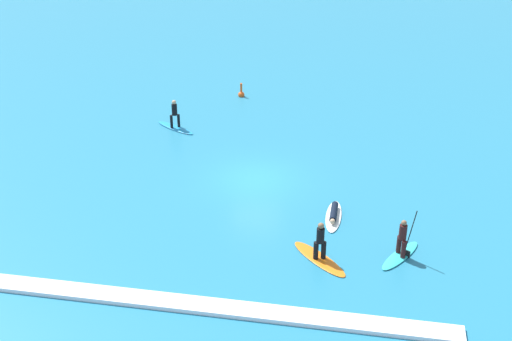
{
  "coord_description": "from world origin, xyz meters",
  "views": [
    {
      "loc": [
        5.4,
        -30.4,
        16.51
      ],
      "look_at": [
        0.0,
        0.0,
        0.5
      ],
      "focal_mm": 47.94,
      "sensor_mm": 36.0,
      "label": 1
    }
  ],
  "objects": [
    {
      "name": "ground_plane",
      "position": [
        0.0,
        0.0,
        0.0
      ],
      "size": [
        120.0,
        120.0,
        0.0
      ],
      "primitive_type": "plane",
      "color": "teal",
      "rests_on": "ground"
    },
    {
      "name": "surfer_on_white_board",
      "position": [
        4.2,
        -3.06,
        0.14
      ],
      "size": [
        0.72,
        2.86,
        0.4
      ],
      "rotation": [
        0.0,
        0.0,
        4.71
      ],
      "color": "white",
      "rests_on": "ground_plane"
    },
    {
      "name": "surfer_on_orange_board",
      "position": [
        3.87,
        -6.59,
        0.46
      ],
      "size": [
        2.79,
        2.76,
        1.8
      ],
      "rotation": [
        0.0,
        0.0,
        2.37
      ],
      "color": "orange",
      "rests_on": "ground_plane"
    },
    {
      "name": "surfer_on_blue_board",
      "position": [
        -5.85,
        5.47,
        0.47
      ],
      "size": [
        2.79,
        1.99,
        1.81
      ],
      "rotation": [
        0.0,
        0.0,
        5.75
      ],
      "color": "#1E8CD1",
      "rests_on": "ground_plane"
    },
    {
      "name": "surfer_on_teal_board",
      "position": [
        7.22,
        -5.77,
        0.47
      ],
      "size": [
        1.94,
        2.68,
        2.35
      ],
      "rotation": [
        0.0,
        0.0,
        1.04
      ],
      "color": "#33C6CC",
      "rests_on": "ground_plane"
    },
    {
      "name": "marker_buoy",
      "position": [
        -3.01,
        11.35,
        0.17
      ],
      "size": [
        0.43,
        0.43,
        1.02
      ],
      "color": "#E55119",
      "rests_on": "ground_plane"
    },
    {
      "name": "wave_crest",
      "position": [
        0.0,
        -10.52,
        0.09
      ],
      "size": [
        18.89,
        0.9,
        0.18
      ],
      "primitive_type": "cube",
      "color": "white",
      "rests_on": "ground_plane"
    }
  ]
}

